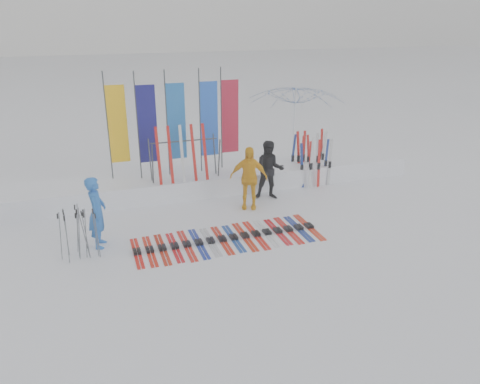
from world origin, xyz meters
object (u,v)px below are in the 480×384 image
object	(u,v)px
tent_canopy	(295,127)
ski_row	(228,238)
ski_rack	(185,154)
person_yellow	(249,178)
person_black	(270,170)
person_blue	(97,212)

from	to	relation	value
tent_canopy	ski_row	bearing A→B (deg)	-129.69
tent_canopy	ski_rack	size ratio (longest dim) A/B	1.66
person_yellow	ski_row	world-z (taller)	person_yellow
person_black	tent_canopy	distance (m)	3.27
person_black	ski_rack	distance (m)	2.60
ski_row	person_black	bearing A→B (deg)	48.48
tent_canopy	ski_row	world-z (taller)	tent_canopy
person_black	tent_canopy	world-z (taller)	tent_canopy
ski_rack	ski_row	bearing A→B (deg)	-83.55
person_blue	tent_canopy	size ratio (longest dim) A/B	0.52
person_blue	ski_rack	distance (m)	3.71
person_blue	ski_row	size ratio (longest dim) A/B	0.38
person_yellow	ski_row	xyz separation A→B (m)	(-1.18, -1.79, -0.88)
person_blue	person_black	bearing A→B (deg)	-61.78
ski_row	ski_rack	distance (m)	3.49
person_blue	tent_canopy	distance (m)	8.19
person_blue	person_black	world-z (taller)	person_black
person_yellow	tent_canopy	world-z (taller)	tent_canopy
person_yellow	ski_rack	xyz separation A→B (m)	(-1.54, 1.40, 0.47)
person_black	ski_row	world-z (taller)	person_black
person_yellow	ski_row	size ratio (longest dim) A/B	0.39
ski_rack	person_black	bearing A→B (deg)	-20.95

